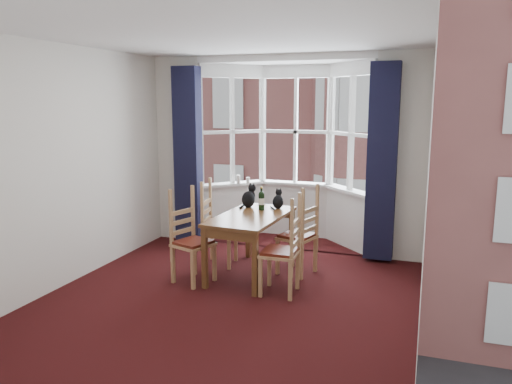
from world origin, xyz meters
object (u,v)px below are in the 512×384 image
at_px(cat_left, 249,198).
at_px(candle_short, 248,180).
at_px(chair_right_near, 288,254).
at_px(cat_right, 278,201).
at_px(chair_left_near, 188,243).
at_px(chair_right_far, 303,238).
at_px(chair_left_far, 213,230).
at_px(candle_tall, 238,179).
at_px(wine_bottle, 261,200).
at_px(dining_table, 251,223).

bearing_deg(cat_left, candle_short, 110.62).
bearing_deg(candle_short, chair_right_near, -59.51).
xyz_separation_m(chair_right_near, cat_right, (-0.39, 0.94, 0.40)).
xyz_separation_m(chair_right_near, candle_short, (-1.24, 2.10, 0.45)).
xyz_separation_m(chair_right_near, cat_left, (-0.78, 0.89, 0.42)).
relative_size(cat_left, candle_short, 3.27).
bearing_deg(cat_left, chair_left_near, -118.67).
distance_m(chair_right_near, candle_short, 2.48).
height_order(chair_right_far, cat_right, cat_right).
relative_size(chair_left_near, candle_short, 9.21).
distance_m(chair_left_far, chair_right_far, 1.23).
xyz_separation_m(chair_right_near, candle_tall, (-1.39, 2.07, 0.46)).
bearing_deg(candle_tall, chair_left_near, -86.22).
height_order(chair_left_near, candle_tall, candle_tall).
height_order(chair_left_far, chair_right_near, same).
bearing_deg(chair_left_far, cat_left, 24.00).
relative_size(chair_left_near, wine_bottle, 3.04).
bearing_deg(cat_left, wine_bottle, -27.41).
height_order(dining_table, candle_short, candle_short).
xyz_separation_m(cat_left, candle_short, (-0.46, 1.21, 0.03)).
relative_size(chair_left_near, cat_right, 3.43).
relative_size(chair_right_far, candle_tall, 7.00).
distance_m(dining_table, chair_right_near, 0.78).
relative_size(cat_left, wine_bottle, 1.08).
relative_size(chair_right_near, cat_left, 2.82).
height_order(chair_right_far, candle_tall, candle_tall).
distance_m(chair_left_far, wine_bottle, 0.78).
bearing_deg(dining_table, cat_left, 113.67).
distance_m(chair_right_near, chair_right_far, 0.69).
distance_m(cat_right, candle_tall, 1.51).
xyz_separation_m(dining_table, chair_left_far, (-0.62, 0.23, -0.20)).
xyz_separation_m(chair_left_far, candle_short, (-0.02, 1.40, 0.45)).
xyz_separation_m(cat_right, wine_bottle, (-0.18, -0.16, 0.03)).
distance_m(chair_left_near, chair_right_near, 1.25).
height_order(chair_right_near, wine_bottle, wine_bottle).
relative_size(dining_table, cat_left, 4.32).
relative_size(chair_right_near, candle_tall, 7.00).
bearing_deg(wine_bottle, cat_right, 41.66).
relative_size(chair_left_far, candle_short, 9.21).
bearing_deg(chair_right_far, cat_left, 165.55).
relative_size(chair_left_far, candle_tall, 7.00).
bearing_deg(cat_right, chair_left_far, -163.69).
height_order(wine_bottle, candle_tall, wine_bottle).
bearing_deg(chair_left_far, candle_short, 90.86).
bearing_deg(chair_right_far, cat_right, 148.15).
height_order(chair_right_near, candle_tall, candle_tall).
bearing_deg(candle_short, dining_table, -68.57).
xyz_separation_m(dining_table, chair_right_near, (0.60, -0.47, -0.20)).
xyz_separation_m(chair_left_near, cat_right, (0.86, 0.91, 0.40)).
xyz_separation_m(dining_table, cat_left, (-0.19, 0.42, 0.22)).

